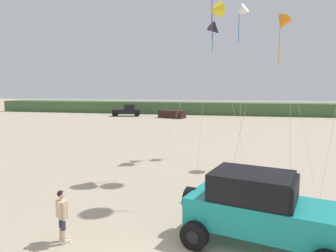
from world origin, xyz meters
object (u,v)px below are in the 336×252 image
kite_purple_stunt (215,10)px  person_watching (62,214)px  distant_sedan (172,114)px  kite_white_parafoil (241,12)px  distant_pickup (127,111)px  jeep (261,208)px  kite_orange_streamer (283,24)px  kite_red_delta (215,30)px

kite_purple_stunt → person_watching: bearing=-105.7°
distant_sedan → kite_white_parafoil: (10.17, -24.95, 9.39)m
distant_pickup → distant_sedan: distant_pickup is taller
jeep → distant_sedan: bearing=105.7°
kite_orange_streamer → distant_sedan: bearing=114.2°
kite_red_delta → kite_purple_stunt: 1.41m
kite_orange_streamer → kite_purple_stunt: kite_purple_stunt is taller
distant_pickup → distant_sedan: bearing=-10.6°
jeep → kite_purple_stunt: 14.58m
distant_pickup → distant_sedan: size_ratio=1.17×
jeep → kite_red_delta: kite_red_delta is taller
distant_sedan → kite_white_parafoil: kite_white_parafoil is taller
distant_sedan → kite_orange_streamer: size_ratio=0.46×
person_watching → kite_red_delta: (3.54, 13.54, 7.69)m
person_watching → kite_purple_stunt: bearing=74.3°
distant_pickup → kite_purple_stunt: (16.50, -28.49, 8.79)m
distant_pickup → kite_red_delta: (16.48, -27.62, 7.69)m
jeep → kite_red_delta: 14.70m
jeep → kite_orange_streamer: 13.06m
distant_sedan → kite_purple_stunt: 29.73m
distant_sedan → kite_white_parafoil: 28.53m
distant_sedan → kite_orange_streamer: kite_orange_streamer is taller
kite_purple_stunt → jeep: bearing=-78.6°
kite_red_delta → kite_orange_streamer: kite_red_delta is taller
distant_pickup → kite_red_delta: bearing=-59.2°
kite_red_delta → kite_white_parafoil: size_ratio=0.87×
distant_sedan → kite_orange_streamer: (12.55, -27.91, 7.91)m
distant_sedan → kite_orange_streamer: bearing=-47.8°
person_watching → kite_red_delta: 15.96m
distant_pickup → kite_red_delta: kite_red_delta is taller
distant_pickup → person_watching: bearing=-72.5°
jeep → person_watching: (-5.90, -1.07, -0.26)m
person_watching → kite_purple_stunt: kite_purple_stunt is taller
kite_white_parafoil → distant_pickup: bearing=124.5°
distant_sedan → kite_purple_stunt: size_ratio=0.41×
jeep → kite_purple_stunt: (-2.34, 11.60, 8.53)m
distant_pickup → kite_white_parafoil: kite_white_parafoil is taller
jeep → kite_orange_streamer: bearing=80.8°
distant_pickup → kite_orange_streamer: 36.68m
jeep → kite_white_parafoil: kite_white_parafoil is taller
person_watching → kite_red_delta: bearing=75.3°
distant_sedan → kite_purple_stunt: (8.48, -26.99, 9.13)m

